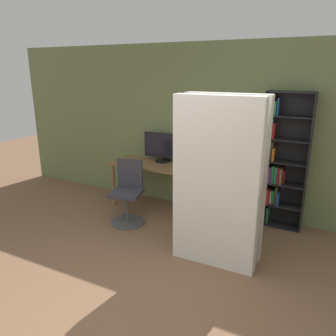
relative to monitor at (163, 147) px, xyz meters
name	(u,v)px	position (x,y,z in m)	size (l,w,h in m)	color
ground_plane	(108,318)	(0.86, -2.76, -1.02)	(16.00, 16.00, 0.00)	brown
wall_back	(215,130)	(0.86, 0.18, 0.33)	(8.00, 0.06, 2.70)	#6B7A4C
desk	(155,169)	(-0.05, -0.19, -0.35)	(1.47, 0.67, 0.76)	brown
monitor	(163,147)	(0.00, 0.00, 0.00)	(0.70, 0.25, 0.50)	black
office_chair	(128,197)	(-0.13, -0.91, -0.62)	(0.54, 0.54, 0.97)	#4C4C51
bookshelf	(279,164)	(1.91, 0.04, -0.07)	(0.65, 0.28, 2.00)	black
mattress_near	(216,185)	(1.43, -1.42, -0.01)	(1.01, 0.18, 2.03)	silver
mattress_far	(224,178)	(1.43, -1.11, -0.01)	(1.01, 0.18, 2.03)	silver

